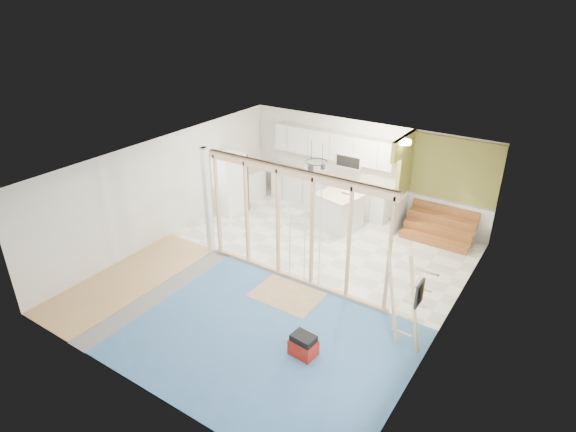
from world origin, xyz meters
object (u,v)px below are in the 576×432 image
Objects in this scene: fridge at (229,184)px; toolbox at (303,346)px; island at (339,211)px; ladder at (406,302)px.

fridge is 3.57× the size of toolbox.
fridge is at bearing 146.93° from toolbox.
fridge is 3.16m from island.
toolbox is at bearing -56.55° from island.
toolbox is 1.93m from ladder.
island reaches higher than toolbox.
ladder is (6.11, -2.62, 0.05)m from fridge.
ladder reaches higher than island.
toolbox is (1.76, -4.62, -0.29)m from island.
island is 0.69× the size of ladder.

